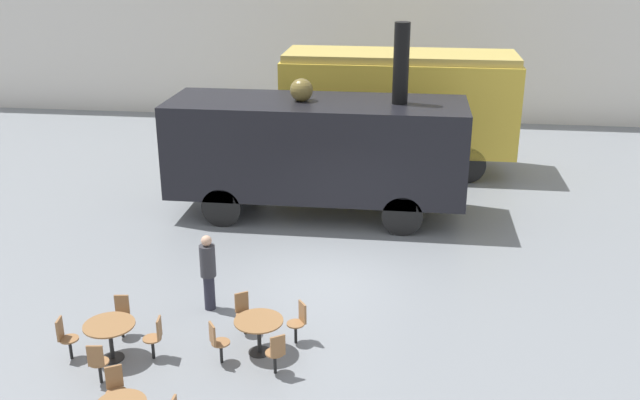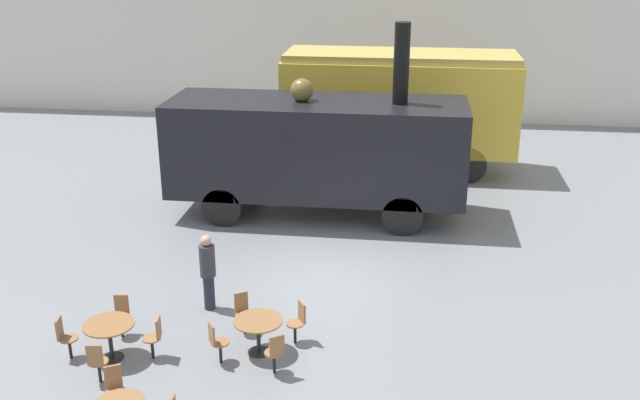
{
  "view_description": "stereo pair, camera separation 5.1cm",
  "coord_description": "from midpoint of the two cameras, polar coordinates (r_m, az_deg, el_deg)",
  "views": [
    {
      "loc": [
        1.79,
        -15.12,
        7.66
      ],
      "look_at": [
        -0.27,
        1.0,
        1.6
      ],
      "focal_mm": 40.0,
      "sensor_mm": 36.0,
      "label": 1
    },
    {
      "loc": [
        1.85,
        -15.11,
        7.66
      ],
      "look_at": [
        -0.27,
        1.0,
        1.6
      ],
      "focal_mm": 40.0,
      "sensor_mm": 36.0,
      "label": 2
    }
  ],
  "objects": [
    {
      "name": "cafe_table_near",
      "position": [
        14.31,
        -16.58,
        -9.97
      ],
      "size": [
        0.98,
        0.98,
        0.75
      ],
      "color": "black",
      "rests_on": "ground_plane"
    },
    {
      "name": "cafe_chair_6",
      "position": [
        13.35,
        -3.63,
        -11.98
      ],
      "size": [
        0.4,
        0.4,
        0.87
      ],
      "rotation": [
        0.0,
        0.0,
        8.44
      ],
      "color": "black",
      "rests_on": "ground_plane"
    },
    {
      "name": "cafe_chair_0",
      "position": [
        15.09,
        -15.68,
        -8.69
      ],
      "size": [
        0.36,
        0.37,
        0.87
      ],
      "rotation": [
        0.0,
        0.0,
        4.85
      ],
      "color": "black",
      "rests_on": "ground_plane"
    },
    {
      "name": "ground_plane",
      "position": [
        17.05,
        0.38,
        -6.26
      ],
      "size": [
        80.0,
        80.0,
        0.0
      ],
      "primitive_type": "plane",
      "color": "gray"
    },
    {
      "name": "cafe_chair_8",
      "position": [
        12.9,
        -16.15,
        -14.17
      ],
      "size": [
        0.39,
        0.4,
        0.87
      ],
      "rotation": [
        0.0,
        0.0,
        5.23
      ],
      "color": "black",
      "rests_on": "ground_plane"
    },
    {
      "name": "passenger_coach_vintage",
      "position": [
        24.45,
        6.24,
        7.84
      ],
      "size": [
        7.78,
        2.67,
        4.02
      ],
      "color": "gold",
      "rests_on": "ground_plane"
    },
    {
      "name": "cafe_chair_1",
      "position": [
        14.63,
        -19.83,
        -10.18
      ],
      "size": [
        0.37,
        0.36,
        0.87
      ],
      "rotation": [
        0.0,
        0.0,
        6.42
      ],
      "color": "black",
      "rests_on": "ground_plane"
    },
    {
      "name": "backdrop_wall",
      "position": [
        31.16,
        4.03,
        14.58
      ],
      "size": [
        44.0,
        0.15,
        9.0
      ],
      "color": "silver",
      "rests_on": "ground_plane"
    },
    {
      "name": "cafe_chair_2",
      "position": [
        13.67,
        -17.48,
        -12.18
      ],
      "size": [
        0.36,
        0.37,
        0.87
      ],
      "rotation": [
        0.0,
        0.0,
        7.99
      ],
      "color": "black",
      "rests_on": "ground_plane"
    },
    {
      "name": "cafe_chair_4",
      "position": [
        14.72,
        -6.26,
        -8.75
      ],
      "size": [
        0.4,
        0.4,
        0.87
      ],
      "rotation": [
        0.0,
        0.0,
        5.3
      ],
      "color": "black",
      "rests_on": "ground_plane"
    },
    {
      "name": "cafe_table_mid",
      "position": [
        13.99,
        -5.03,
        -10.03
      ],
      "size": [
        0.96,
        0.96,
        0.72
      ],
      "color": "black",
      "rests_on": "ground_plane"
    },
    {
      "name": "cafe_chair_3",
      "position": [
        14.16,
        -13.12,
        -10.49
      ],
      "size": [
        0.37,
        0.36,
        0.87
      ],
      "rotation": [
        0.0,
        0.0,
        9.56
      ],
      "color": "black",
      "rests_on": "ground_plane"
    },
    {
      "name": "visitor_person",
      "position": [
        15.5,
        -9.03,
        -5.51
      ],
      "size": [
        0.34,
        0.34,
        1.73
      ],
      "color": "#262633",
      "rests_on": "ground_plane"
    },
    {
      "name": "cafe_chair_7",
      "position": [
        14.31,
        -1.81,
        -9.55
      ],
      "size": [
        0.4,
        0.4,
        0.87
      ],
      "rotation": [
        0.0,
        0.0,
        10.01
      ],
      "color": "black",
      "rests_on": "ground_plane"
    },
    {
      "name": "steam_locomotive",
      "position": [
        20.21,
        -0.32,
        4.3
      ],
      "size": [
        8.32,
        2.75,
        5.52
      ],
      "color": "black",
      "rests_on": "ground_plane"
    },
    {
      "name": "cafe_chair_5",
      "position": [
        13.79,
        -8.36,
        -11.03
      ],
      "size": [
        0.4,
        0.4,
        0.87
      ],
      "rotation": [
        0.0,
        0.0,
        6.87
      ],
      "color": "black",
      "rests_on": "ground_plane"
    }
  ]
}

